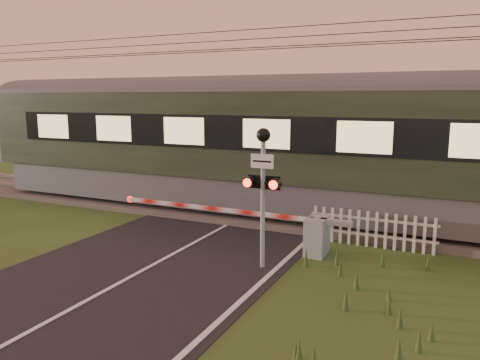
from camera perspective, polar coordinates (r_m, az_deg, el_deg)
The scene contains 7 objects.
ground at distance 10.81m, azimuth -13.53°, elevation -11.70°, with size 160.00×160.00×0.00m, color #2B3D17.
road at distance 10.63m, azimuth -14.26°, elevation -12.06°, with size 6.00×140.00×0.03m.
track_bed at distance 16.11m, azimuth 1.04°, elevation -3.93°, with size 140.00×3.40×0.39m.
overhead_wires at distance 15.74m, azimuth 1.11°, elevation 16.50°, with size 120.00×0.62×0.62m.
boom_gate at distance 12.15m, azimuth 7.63°, elevation -6.30°, with size 6.83×0.75×1.00m.
crossing_signal at distance 10.62m, azimuth 2.82°, elevation 0.84°, with size 0.84×0.35×3.28m.
picket_fence at distance 12.99m, azimuth 15.78°, elevation -5.80°, with size 3.33×0.08×0.97m.
Camera 1 is at (6.40, -7.77, 3.95)m, focal length 35.00 mm.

